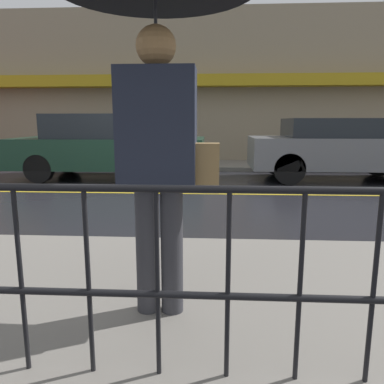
{
  "coord_description": "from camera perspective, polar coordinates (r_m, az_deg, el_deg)",
  "views": [
    {
      "loc": [
        1.43,
        -7.03,
        1.35
      ],
      "look_at": [
        1.1,
        -1.44,
        0.3
      ],
      "focal_mm": 35.0,
      "sensor_mm": 36.0,
      "label": 1
    }
  ],
  "objects": [
    {
      "name": "ground_plane",
      "position": [
        7.3,
        -7.98,
        -0.14
      ],
      "size": [
        80.0,
        80.0,
        0.0
      ],
      "primitive_type": "plane",
      "color": "black"
    },
    {
      "name": "sidewalk_near",
      "position": [
        3.25,
        -23.72,
        -13.68
      ],
      "size": [
        28.0,
        2.44,
        0.12
      ],
      "color": "slate",
      "rests_on": "ground_plane"
    },
    {
      "name": "sidewalk_far",
      "position": [
        11.39,
        -3.87,
        4.13
      ],
      "size": [
        28.0,
        2.03,
        0.12
      ],
      "color": "slate",
      "rests_on": "ground_plane"
    },
    {
      "name": "lane_marking",
      "position": [
        7.29,
        -7.98,
        -0.1
      ],
      "size": [
        25.2,
        0.12,
        0.01
      ],
      "color": "gold",
      "rests_on": "ground_plane"
    },
    {
      "name": "building_storefront",
      "position": [
        12.49,
        -3.33,
        15.64
      ],
      "size": [
        28.0,
        0.85,
        4.85
      ],
      "color": "gray",
      "rests_on": "ground_plane"
    },
    {
      "name": "pedestrian",
      "position": [
        2.38,
        -5.46,
        24.59
      ],
      "size": [
        1.19,
        1.19,
        2.23
      ],
      "color": "#333338",
      "rests_on": "sidewalk_near"
    },
    {
      "name": "car_dark_green",
      "position": [
        9.32,
        -12.64,
        6.85
      ],
      "size": [
        4.5,
        1.95,
        1.53
      ],
      "color": "#193828",
      "rests_on": "ground_plane"
    },
    {
      "name": "car_grey",
      "position": [
        9.41,
        21.18,
        6.26
      ],
      "size": [
        4.06,
        1.73,
        1.43
      ],
      "color": "slate",
      "rests_on": "ground_plane"
    }
  ]
}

